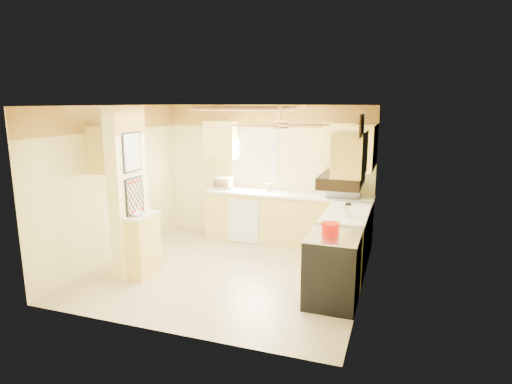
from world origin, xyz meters
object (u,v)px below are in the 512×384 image
at_px(stove, 332,269).
at_px(dutch_oven, 330,229).
at_px(kettle, 348,210).
at_px(microwave, 344,188).
at_px(bowl, 137,214).

relative_size(stove, dutch_oven, 3.90).
bearing_deg(kettle, dutch_oven, -96.82).
bearing_deg(dutch_oven, microwave, 93.43).
distance_m(microwave, bowl, 3.48).
height_order(bowl, dutch_oven, dutch_oven).
xyz_separation_m(dutch_oven, kettle, (0.11, 0.88, 0.04)).
relative_size(microwave, kettle, 2.93).
distance_m(stove, bowl, 2.87).
relative_size(bowl, kettle, 1.18).
distance_m(dutch_oven, kettle, 0.89).
height_order(microwave, bowl, microwave).
distance_m(microwave, kettle, 1.30).
height_order(stove, microwave, microwave).
height_order(stove, bowl, bowl).
bearing_deg(kettle, bowl, -161.61).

